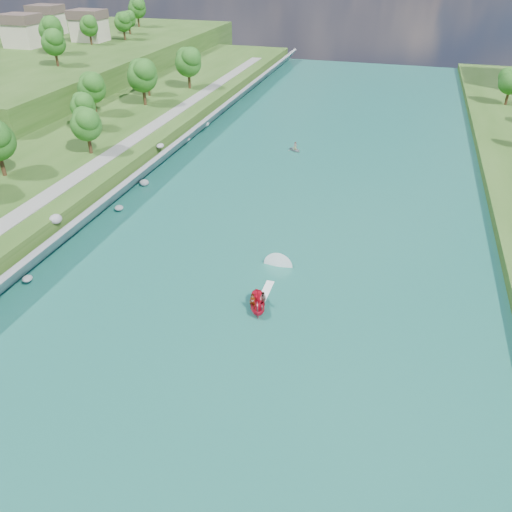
% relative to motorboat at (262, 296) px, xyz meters
% --- Properties ---
extents(ground, '(260.00, 260.00, 0.00)m').
position_rel_motorboat_xyz_m(ground, '(-1.48, -6.49, -0.77)').
color(ground, '#2D5119').
rests_on(ground, ground).
extents(river_water, '(55.00, 240.00, 0.10)m').
position_rel_motorboat_xyz_m(river_water, '(-1.48, 13.51, -0.72)').
color(river_water, '#175852').
rests_on(river_water, ground).
extents(ridge_west, '(60.00, 120.00, 9.00)m').
position_rel_motorboat_xyz_m(ridge_west, '(-83.98, 88.51, 3.73)').
color(ridge_west, '#2D5119').
rests_on(ridge_west, ground).
extents(riprap_bank, '(4.75, 236.00, 4.18)m').
position_rel_motorboat_xyz_m(riprap_bank, '(-27.33, 12.95, 1.03)').
color(riprap_bank, slate).
rests_on(riprap_bank, ground).
extents(riverside_path, '(3.00, 200.00, 0.10)m').
position_rel_motorboat_xyz_m(riverside_path, '(-33.98, 13.51, 2.78)').
color(riverside_path, gray).
rests_on(riverside_path, berm_west).
extents(ridge_houses, '(29.50, 29.50, 8.40)m').
position_rel_motorboat_xyz_m(ridge_houses, '(-90.15, 93.51, 12.54)').
color(ridge_houses, beige).
rests_on(ridge_houses, ridge_west).
extents(trees_ridge, '(18.81, 70.20, 10.81)m').
position_rel_motorboat_xyz_m(trees_ridge, '(-74.92, 93.49, 13.15)').
color(trees_ridge, '#154D14').
rests_on(trees_ridge, ridge_west).
extents(motorboat, '(3.60, 18.94, 2.20)m').
position_rel_motorboat_xyz_m(motorboat, '(0.00, 0.00, 0.00)').
color(motorboat, red).
rests_on(motorboat, river_water).
extents(raft, '(3.26, 3.14, 1.70)m').
position_rel_motorboat_xyz_m(raft, '(-6.77, 46.69, -0.29)').
color(raft, '#999CA1').
rests_on(raft, river_water).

